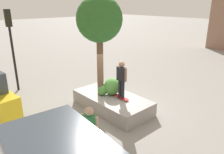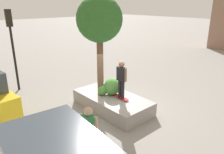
{
  "view_description": "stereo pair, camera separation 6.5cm",
  "coord_description": "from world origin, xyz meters",
  "px_view_note": "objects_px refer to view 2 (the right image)",
  "views": [
    {
      "loc": [
        -6.29,
        6.09,
        4.57
      ],
      "look_at": [
        0.36,
        0.14,
        1.51
      ],
      "focal_mm": 34.87,
      "sensor_mm": 36.0,
      "label": 1
    },
    {
      "loc": [
        -6.33,
        6.05,
        4.57
      ],
      "look_at": [
        0.36,
        0.14,
        1.51
      ],
      "focal_mm": 34.87,
      "sensor_mm": 36.0,
      "label": 2
    }
  ],
  "objects_px": {
    "skateboard": "(121,98)",
    "plaza_tree": "(99,21)",
    "skateboarder": "(121,77)",
    "traffic_light_corner": "(11,36)",
    "passerby_with_bag": "(89,129)",
    "planter_ledge": "(112,102)"
  },
  "relations": [
    {
      "from": "planter_ledge",
      "to": "skateboarder",
      "type": "relative_size",
      "value": 2.24
    },
    {
      "from": "plaza_tree",
      "to": "traffic_light_corner",
      "type": "distance_m",
      "value": 5.19
    },
    {
      "from": "planter_ledge",
      "to": "plaza_tree",
      "type": "xyz_separation_m",
      "value": [
        0.49,
        0.25,
        3.57
      ]
    },
    {
      "from": "skateboard",
      "to": "planter_ledge",
      "type": "bearing_deg",
      "value": 11.64
    },
    {
      "from": "skateboarder",
      "to": "planter_ledge",
      "type": "bearing_deg",
      "value": 11.64
    },
    {
      "from": "plaza_tree",
      "to": "passerby_with_bag",
      "type": "bearing_deg",
      "value": 135.66
    },
    {
      "from": "traffic_light_corner",
      "to": "passerby_with_bag",
      "type": "xyz_separation_m",
      "value": [
        -7.14,
        0.33,
        -1.93
      ]
    },
    {
      "from": "planter_ledge",
      "to": "skateboarder",
      "type": "height_order",
      "value": "skateboarder"
    },
    {
      "from": "skateboard",
      "to": "passerby_with_bag",
      "type": "height_order",
      "value": "passerby_with_bag"
    },
    {
      "from": "skateboard",
      "to": "plaza_tree",
      "type": "bearing_deg",
      "value": 19.71
    },
    {
      "from": "plaza_tree",
      "to": "passerby_with_bag",
      "type": "distance_m",
      "value": 4.53
    },
    {
      "from": "skateboarder",
      "to": "traffic_light_corner",
      "type": "height_order",
      "value": "traffic_light_corner"
    },
    {
      "from": "skateboard",
      "to": "passerby_with_bag",
      "type": "relative_size",
      "value": 0.47
    },
    {
      "from": "skateboarder",
      "to": "traffic_light_corner",
      "type": "relative_size",
      "value": 0.38
    },
    {
      "from": "skateboard",
      "to": "skateboarder",
      "type": "bearing_deg",
      "value": 180.0
    },
    {
      "from": "planter_ledge",
      "to": "skateboard",
      "type": "bearing_deg",
      "value": -168.36
    },
    {
      "from": "planter_ledge",
      "to": "traffic_light_corner",
      "type": "bearing_deg",
      "value": 24.72
    },
    {
      "from": "passerby_with_bag",
      "to": "traffic_light_corner",
      "type": "bearing_deg",
      "value": -2.61
    },
    {
      "from": "skateboard",
      "to": "passerby_with_bag",
      "type": "xyz_separation_m",
      "value": [
        -1.52,
        2.79,
        0.33
      ]
    },
    {
      "from": "passerby_with_bag",
      "to": "skateboard",
      "type": "bearing_deg",
      "value": -61.45
    },
    {
      "from": "skateboard",
      "to": "skateboarder",
      "type": "height_order",
      "value": "skateboarder"
    },
    {
      "from": "skateboarder",
      "to": "traffic_light_corner",
      "type": "xyz_separation_m",
      "value": [
        5.62,
        2.46,
        1.32
      ]
    }
  ]
}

